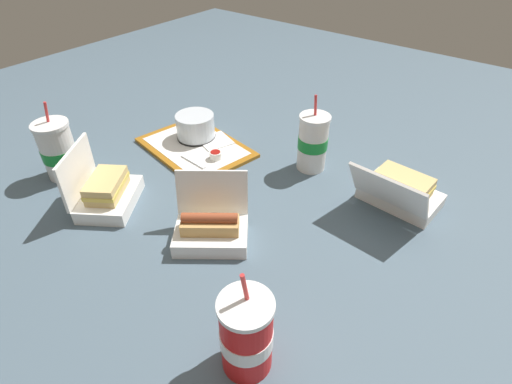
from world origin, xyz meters
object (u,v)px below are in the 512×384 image
food_tray (196,147)px  cake_container (195,127)px  plastic_fork (193,161)px  clamshell_sandwich_right (400,191)px  clamshell_hotdog_corner (211,227)px  soda_cup_back (246,335)px  clamshell_sandwich_back (105,192)px  soda_cup_corner (313,142)px  soda_cup_front (58,150)px  ketchup_cup (216,155)px

food_tray → cake_container: (0.04, -0.04, 0.05)m
plastic_fork → clamshell_sandwich_right: size_ratio=0.50×
clamshell_hotdog_corner → soda_cup_back: size_ratio=1.00×
clamshell_sandwich_right → clamshell_sandwich_back: clamshell_sandwich_back is taller
food_tray → soda_cup_corner: (-0.37, -0.15, 0.08)m
food_tray → cake_container: size_ratio=3.07×
plastic_fork → cake_container: bearing=-44.5°
clamshell_sandwich_back → soda_cup_back: (-0.60, 0.12, 0.04)m
plastic_fork → soda_cup_corner: 0.38m
soda_cup_front → food_tray: bearing=-120.5°
food_tray → soda_cup_corner: bearing=-158.1°
cake_container → plastic_fork: size_ratio=1.22×
cake_container → clamshell_sandwich_right: size_ratio=0.60×
food_tray → clamshell_sandwich_right: (-0.66, -0.14, 0.04)m
soda_cup_corner → soda_cup_front: bearing=41.1°
food_tray → soda_cup_back: bearing=141.9°
ketchup_cup → clamshell_sandwich_back: clamshell_sandwich_back is taller
cake_container → soda_cup_corner: soda_cup_corner is taller
plastic_fork → clamshell_sandwich_back: bearing=85.2°
soda_cup_back → food_tray: bearing=-38.1°
clamshell_hotdog_corner → soda_cup_corner: soda_cup_corner is taller
ketchup_cup → plastic_fork: bearing=55.4°
food_tray → soda_cup_front: 0.42m
clamshell_sandwich_right → soda_cup_front: (0.87, 0.50, 0.04)m
clamshell_hotdog_corner → soda_cup_back: bearing=144.1°
clamshell_sandwich_right → clamshell_sandwich_back: bearing=38.3°
food_tray → clamshell_sandwich_right: bearing=-167.9°
cake_container → soda_cup_back: 0.85m
plastic_fork → soda_cup_back: size_ratio=0.46×
clamshell_sandwich_right → soda_cup_corner: soda_cup_corner is taller
soda_cup_front → soda_cup_back: 0.84m
clamshell_sandwich_back → soda_cup_corner: (-0.35, -0.51, 0.05)m
clamshell_sandwich_right → soda_cup_back: bearing=86.7°
clamshell_hotdog_corner → soda_cup_corner: bearing=-93.1°
ketchup_cup → clamshell_sandwich_right: 0.57m
cake_container → clamshell_sandwich_back: 0.41m
clamshell_hotdog_corner → soda_cup_front: soda_cup_front is taller
soda_cup_back → clamshell_sandwich_back: bearing=-11.6°
clamshell_sandwich_back → soda_cup_front: soda_cup_front is taller
clamshell_sandwich_back → soda_cup_front: size_ratio=0.98×
clamshell_sandwich_back → soda_cup_back: size_ratio=0.99×
ketchup_cup → soda_cup_front: bearing=46.9°
clamshell_hotdog_corner → soda_cup_back: (-0.28, 0.20, 0.05)m
cake_container → clamshell_sandwich_right: bearing=-172.0°
clamshell_sandwich_right → clamshell_sandwich_back: size_ratio=0.95×
food_tray → soda_cup_corner: size_ratio=1.71×
cake_container → plastic_fork: (-0.10, 0.12, -0.04)m
clamshell_hotdog_corner → soda_cup_back: soda_cup_back is taller
cake_container → soda_cup_corner: 0.42m
cake_container → soda_cup_back: bearing=141.1°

